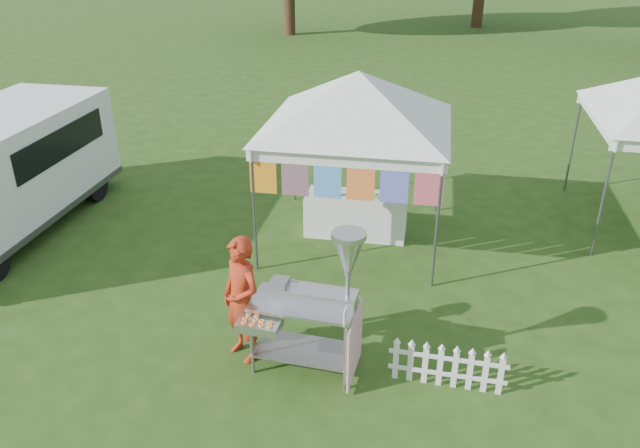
# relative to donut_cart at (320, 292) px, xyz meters

# --- Properties ---
(ground) EXTENTS (120.00, 120.00, 0.00)m
(ground) POSITION_rel_donut_cart_xyz_m (-0.07, 0.23, -1.17)
(ground) COLOR #254313
(ground) RESTS_ON ground
(canopy_main) EXTENTS (4.24, 4.24, 3.45)m
(canopy_main) POSITION_rel_donut_cart_xyz_m (-0.07, 3.72, 1.82)
(canopy_main) COLOR #59595E
(canopy_main) RESTS_ON ground
(donut_cart) EXTENTS (1.49, 0.93, 1.99)m
(donut_cart) POSITION_rel_donut_cart_xyz_m (0.00, 0.00, 0.00)
(donut_cart) COLOR gray
(donut_cart) RESTS_ON ground
(vendor) EXTENTS (0.75, 0.71, 1.73)m
(vendor) POSITION_rel_donut_cart_xyz_m (-1.03, 0.12, -0.31)
(vendor) COLOR #A92C14
(vendor) RESTS_ON ground
(cargo_van) EXTENTS (2.07, 5.08, 2.10)m
(cargo_van) POSITION_rel_donut_cart_xyz_m (-6.37, 2.93, -0.04)
(cargo_van) COLOR white
(cargo_van) RESTS_ON ground
(picket_fence) EXTENTS (1.44, 0.09, 0.56)m
(picket_fence) POSITION_rel_donut_cart_xyz_m (1.59, -0.01, -0.88)
(picket_fence) COLOR white
(picket_fence) RESTS_ON ground
(display_table) EXTENTS (1.80, 0.70, 0.75)m
(display_table) POSITION_rel_donut_cart_xyz_m (-0.07, 3.88, -0.80)
(display_table) COLOR white
(display_table) RESTS_ON ground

